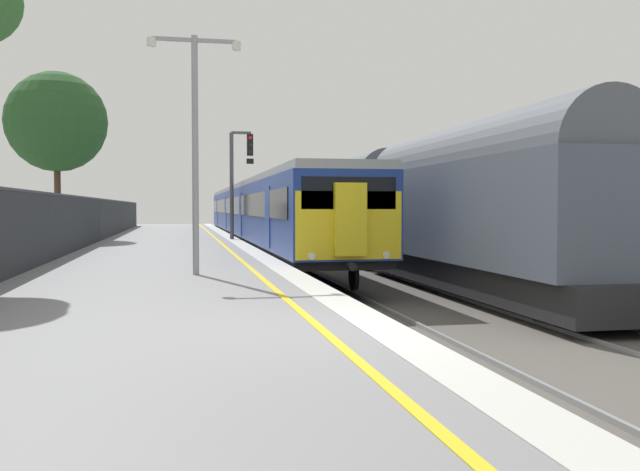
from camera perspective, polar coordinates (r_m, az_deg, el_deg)
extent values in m
cube|color=gray|center=(8.45, -14.82, -11.17)|extent=(6.40, 110.00, 1.00)
cube|color=silver|center=(8.67, 4.83, -7.34)|extent=(0.60, 110.00, 0.01)
cube|color=yellow|center=(8.49, -0.08, -7.55)|extent=(0.12, 110.00, 0.01)
cube|color=gray|center=(9.19, 10.85, -12.98)|extent=(0.07, 110.00, 0.08)
cube|color=gray|center=(9.81, 18.81, -12.08)|extent=(0.07, 110.00, 0.08)
cube|color=navy|center=(26.86, -2.65, 1.89)|extent=(2.80, 19.81, 2.30)
cube|color=black|center=(26.90, -2.65, -0.82)|extent=(2.64, 19.21, 0.25)
cube|color=#93999E|center=(26.88, -2.66, 4.60)|extent=(2.68, 19.81, 0.24)
cube|color=black|center=(26.68, -5.66, 2.53)|extent=(0.02, 18.21, 0.84)
cube|color=#1D3A98|center=(21.76, -4.35, 1.53)|extent=(0.03, 1.10, 1.90)
cube|color=#1D3A98|center=(31.61, -6.56, 1.76)|extent=(0.03, 1.10, 1.90)
cylinder|color=black|center=(19.62, -1.64, -3.43)|extent=(0.12, 0.84, 0.84)
cylinder|color=black|center=(19.95, 2.79, -3.34)|extent=(0.12, 0.84, 0.84)
cylinder|color=black|center=(34.07, -5.82, -1.01)|extent=(0.12, 0.84, 0.84)
cylinder|color=black|center=(34.26, -3.22, -0.98)|extent=(0.12, 0.84, 0.84)
cube|color=navy|center=(47.14, -6.44, 2.05)|extent=(2.80, 19.81, 2.30)
cube|color=black|center=(47.16, -6.43, 0.50)|extent=(2.64, 19.21, 0.25)
cube|color=#93999E|center=(47.15, -6.45, 3.60)|extent=(2.68, 19.81, 0.24)
cube|color=black|center=(47.03, -8.16, 2.41)|extent=(0.02, 18.21, 0.84)
cube|color=#1D3A98|center=(42.09, -7.77, 1.88)|extent=(0.03, 1.10, 1.90)
cube|color=#1D3A98|center=(51.98, -8.47, 1.95)|extent=(0.03, 1.10, 1.90)
cylinder|color=black|center=(39.84, -6.63, -0.54)|extent=(0.12, 0.84, 0.84)
cylinder|color=black|center=(40.00, -4.41, -0.52)|extent=(0.12, 0.84, 0.84)
cylinder|color=black|center=(54.40, -7.92, 0.21)|extent=(0.12, 0.84, 0.84)
cylinder|color=black|center=(54.52, -6.28, 0.22)|extent=(0.12, 0.84, 0.84)
cube|color=yellow|center=(17.18, 2.37, 0.84)|extent=(2.70, 0.10, 1.70)
cube|color=black|center=(17.17, 2.38, 3.51)|extent=(2.40, 0.08, 0.80)
cube|color=yellow|center=(17.04, 2.48, 1.33)|extent=(0.80, 0.24, 1.80)
cylinder|color=white|center=(16.96, -0.70, -1.72)|extent=(0.18, 0.06, 0.18)
cylinder|color=white|center=(17.41, 5.45, -1.62)|extent=(0.18, 0.06, 0.18)
cylinder|color=black|center=(16.96, 2.60, -2.57)|extent=(0.20, 0.35, 0.20)
cube|color=black|center=(47.15, -6.45, 3.90)|extent=(0.60, 0.90, 0.20)
cube|color=#232326|center=(19.95, 12.59, -3.03)|extent=(2.30, 13.86, 0.79)
cube|color=#4C5666|center=(19.87, 12.63, 1.88)|extent=(2.60, 13.06, 2.62)
cylinder|color=#515660|center=(19.90, 12.67, 5.66)|extent=(2.39, 12.66, 2.39)
cylinder|color=black|center=(15.23, 17.48, -5.19)|extent=(0.12, 0.84, 0.84)
cylinder|color=black|center=(16.03, 22.39, -4.89)|extent=(0.12, 0.84, 0.84)
cylinder|color=black|center=(24.28, 6.16, -2.34)|extent=(0.12, 0.84, 0.84)
cylinder|color=black|center=(24.80, 9.60, -2.26)|extent=(0.12, 0.84, 0.84)
cube|color=#232326|center=(33.84, 2.44, -0.81)|extent=(2.30, 13.86, 0.79)
cube|color=#4C5666|center=(33.79, 2.44, 2.08)|extent=(2.60, 13.06, 2.62)
cylinder|color=#515660|center=(33.81, 2.45, 4.31)|extent=(2.39, 12.66, 2.39)
cylinder|color=black|center=(28.88, 3.28, -1.59)|extent=(0.12, 0.84, 0.84)
cylinder|color=black|center=(29.32, 6.23, -1.55)|extent=(0.12, 0.84, 0.84)
cylinder|color=black|center=(38.49, -0.45, -0.62)|extent=(0.12, 0.84, 0.84)
cylinder|color=black|center=(38.81, 1.81, -0.60)|extent=(0.12, 0.84, 0.84)
cube|color=#232326|center=(48.19, -1.74, 0.12)|extent=(2.30, 13.86, 0.79)
cube|color=#4C5666|center=(48.15, -1.74, 2.15)|extent=(2.60, 13.06, 2.62)
cylinder|color=#515660|center=(48.17, -1.75, 3.71)|extent=(2.39, 12.66, 2.39)
cylinder|color=black|center=(43.20, -1.66, -0.30)|extent=(0.12, 0.84, 0.84)
cylinder|color=black|center=(43.50, 0.36, -0.28)|extent=(0.12, 0.84, 0.84)
cylinder|color=black|center=(52.94, -3.47, 0.17)|extent=(0.12, 0.84, 0.84)
cylinder|color=black|center=(53.18, -1.81, 0.18)|extent=(0.12, 0.84, 0.84)
cube|color=#232326|center=(62.68, -4.00, 0.61)|extent=(2.30, 13.86, 0.79)
cube|color=#4C5666|center=(62.66, -4.00, 2.18)|extent=(2.60, 13.06, 2.62)
cylinder|color=#515660|center=(62.67, -4.00, 3.37)|extent=(2.39, 12.66, 2.39)
cylinder|color=black|center=(57.70, -4.13, 0.35)|extent=(0.12, 0.84, 0.84)
cylinder|color=black|center=(57.92, -2.60, 0.36)|extent=(0.12, 0.84, 0.84)
cylinder|color=black|center=(67.49, -5.19, 0.62)|extent=(0.12, 0.84, 0.84)
cylinder|color=black|center=(67.67, -3.88, 0.63)|extent=(0.12, 0.84, 0.84)
cylinder|color=#47474C|center=(32.26, -7.26, 4.05)|extent=(0.18, 0.18, 4.91)
cube|color=#47474C|center=(32.46, -6.49, 8.38)|extent=(0.90, 0.12, 0.12)
cube|color=black|center=(32.44, -5.77, 7.41)|extent=(0.28, 0.20, 1.00)
cylinder|color=red|center=(32.35, -5.75, 7.99)|extent=(0.16, 0.04, 0.16)
cylinder|color=black|center=(32.32, -5.75, 7.43)|extent=(0.16, 0.04, 0.16)
cylinder|color=black|center=(32.30, -5.75, 6.86)|extent=(0.16, 0.04, 0.16)
cube|color=black|center=(32.38, -5.77, 6.09)|extent=(0.32, 0.16, 0.24)
cylinder|color=#93999E|center=(15.36, -10.21, 6.46)|extent=(0.14, 0.14, 5.16)
cube|color=#93999E|center=(15.75, -8.58, 15.50)|extent=(0.90, 0.08, 0.08)
cylinder|color=silver|center=(15.76, -6.88, 15.20)|extent=(0.20, 0.20, 0.18)
cube|color=#93999E|center=(15.73, -11.98, 15.49)|extent=(0.90, 0.08, 0.08)
cylinder|color=silver|center=(15.72, -13.67, 15.19)|extent=(0.20, 0.20, 0.18)
cylinder|color=#38383D|center=(20.19, -21.27, 0.62)|extent=(0.07, 0.07, 1.84)
cylinder|color=#38383D|center=(31.77, -17.67, 1.22)|extent=(0.07, 0.07, 1.84)
cylinder|color=#38383D|center=(43.41, -15.99, 1.50)|extent=(0.07, 0.07, 1.84)
cylinder|color=#38383D|center=(55.06, -15.02, 1.66)|extent=(0.07, 0.07, 1.84)
cylinder|color=#473323|center=(34.60, -20.75, 3.19)|extent=(0.30, 0.30, 4.17)
sphere|color=#234C23|center=(34.83, -20.83, 8.72)|extent=(4.62, 4.62, 4.62)
sphere|color=#234C23|center=(34.36, -20.01, 7.85)|extent=(3.09, 3.09, 3.09)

